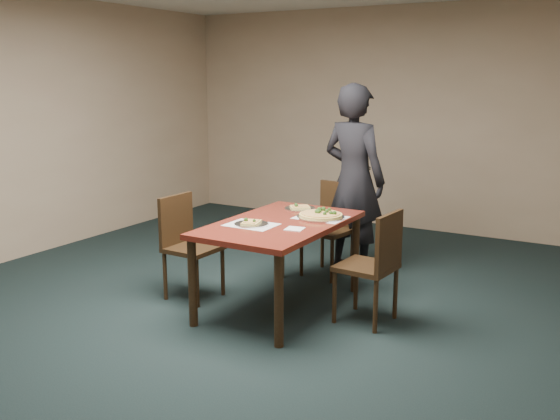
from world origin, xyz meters
The scene contains 13 objects.
ground centered at (0.00, 0.00, 0.00)m, with size 8.00×8.00×0.00m, color black.
room_shell centered at (0.00, 0.00, 1.74)m, with size 8.00×8.00×8.00m.
dining_table centered at (0.19, 0.68, 0.66)m, with size 0.90×1.50×0.75m.
chair_far centered at (0.16, 1.76, 0.52)m, with size 0.48×0.48×0.91m.
chair_left centered at (-0.67, 0.51, 0.52)m, with size 0.43×0.43×0.91m.
chair_right centered at (1.01, 0.76, 0.52)m, with size 0.45×0.45×0.91m.
diner centered at (0.31, 1.93, 0.94)m, with size 0.68×0.45×1.87m, color black.
placemat_main centered at (0.42, 0.98, 0.75)m, with size 0.42×0.32×0.00m, color white.
placemat_near centered at (0.05, 0.47, 0.75)m, with size 0.40×0.30×0.00m, color white.
pizza_pan centered at (0.42, 0.99, 0.77)m, with size 0.41×0.41×0.07m.
slice_plate_near centered at (0.05, 0.47, 0.76)m, with size 0.28×0.28×0.06m.
slice_plate_far centered at (0.09, 1.21, 0.76)m, with size 0.28×0.28×0.06m.
napkin centered at (0.42, 0.51, 0.75)m, with size 0.14×0.14×0.01m, color white.
Camera 1 is at (2.72, -3.68, 1.94)m, focal length 40.00 mm.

